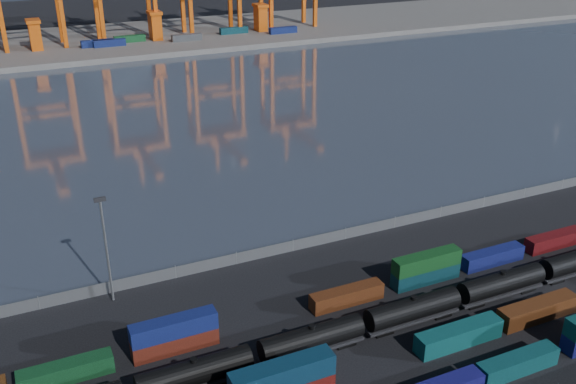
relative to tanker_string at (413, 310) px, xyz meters
name	(u,v)px	position (x,y,z in m)	size (l,w,h in m)	color
ground	(383,349)	(-6.48, -3.05, -2.23)	(700.00, 700.00, 0.00)	black
harbor_water	(171,119)	(-6.48, 101.95, -2.23)	(700.00, 700.00, 0.00)	#323B48
far_quay	(101,42)	(-6.48, 206.95, -1.23)	(700.00, 70.00, 2.00)	#514F4C
container_row_mid	(435,342)	(-0.87, -6.32, -0.60)	(141.41, 2.56, 5.45)	#383A3D
container_row_north	(235,323)	(-22.95, 7.98, -0.57)	(128.85, 2.29, 4.88)	navy
tanker_string	(413,310)	(0.00, 0.00, 0.00)	(107.49, 3.11, 4.45)	black
waterfront_fence	(293,246)	(-6.48, 24.95, -1.23)	(160.12, 0.12, 2.20)	#595B5E
yard_light_mast	(106,244)	(-36.48, 22.95, 7.06)	(1.60, 0.40, 16.60)	slate
quay_containers	(78,45)	(-17.47, 192.41, 1.07)	(172.58, 10.99, 2.60)	navy
straddle_carriers	(97,29)	(-8.98, 196.95, 5.59)	(140.00, 7.00, 11.10)	#DD560F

